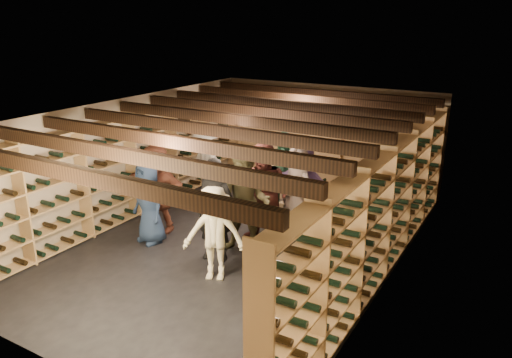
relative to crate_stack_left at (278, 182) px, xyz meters
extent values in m
plane|color=black|center=(0.53, -2.47, -0.34)|extent=(8.00, 8.00, 0.00)
cube|color=#BBAB92|center=(0.53, 1.53, 0.86)|extent=(5.50, 0.02, 2.40)
cube|color=#BBAB92|center=(0.53, -6.47, 0.86)|extent=(5.50, 0.02, 2.40)
cube|color=#BBAB92|center=(-2.22, -2.47, 0.86)|extent=(0.02, 8.00, 2.40)
cube|color=#BBAB92|center=(3.28, -2.47, 0.86)|extent=(0.02, 8.00, 2.40)
cube|color=#BCB4A0|center=(0.53, -2.47, 2.06)|extent=(5.50, 8.00, 0.01)
cube|color=black|center=(0.53, -5.97, 1.92)|extent=(5.40, 0.12, 0.18)
cube|color=black|center=(0.53, -5.09, 1.92)|extent=(5.40, 0.12, 0.18)
cube|color=black|center=(0.53, -4.22, 1.92)|extent=(5.40, 0.12, 0.18)
cube|color=black|center=(0.53, -3.34, 1.92)|extent=(5.40, 0.12, 0.18)
cube|color=black|center=(0.53, -2.47, 1.92)|extent=(5.40, 0.12, 0.18)
cube|color=black|center=(0.53, -1.59, 1.92)|extent=(5.40, 0.12, 0.18)
cube|color=black|center=(0.53, -0.72, 1.92)|extent=(5.40, 0.12, 0.18)
cube|color=black|center=(0.53, 0.16, 1.92)|extent=(5.40, 0.12, 0.18)
cube|color=black|center=(0.53, 1.03, 1.92)|extent=(5.40, 0.12, 0.18)
cube|color=tan|center=(-2.04, -2.47, 0.73)|extent=(0.32, 7.50, 2.15)
cube|color=tan|center=(3.10, -2.47, 0.73)|extent=(0.32, 7.50, 2.15)
cube|color=tan|center=(0.53, 1.36, 0.73)|extent=(4.70, 0.30, 2.15)
cube|color=tan|center=(0.00, 0.00, -0.25)|extent=(0.51, 0.35, 0.17)
cube|color=tan|center=(0.00, 0.00, -0.08)|extent=(0.51, 0.35, 0.17)
cube|color=tan|center=(0.00, 0.00, 0.09)|extent=(0.51, 0.35, 0.17)
cube|color=tan|center=(0.00, 0.00, 0.26)|extent=(0.51, 0.35, 0.17)
cube|color=tan|center=(0.87, -1.17, -0.25)|extent=(0.59, 0.51, 0.17)
cube|color=tan|center=(0.87, -1.17, -0.08)|extent=(0.59, 0.51, 0.17)
cube|color=tan|center=(0.70, -0.63, -0.25)|extent=(0.52, 0.36, 0.17)
imported|color=black|center=(0.54, -3.26, 0.54)|extent=(0.72, 0.55, 1.76)
imported|color=brown|center=(0.87, -2.82, 0.59)|extent=(1.04, 0.90, 1.86)
imported|color=beige|center=(0.91, -3.82, 0.42)|extent=(1.12, 0.89, 1.53)
imported|color=teal|center=(2.71, -3.75, 0.40)|extent=(0.87, 0.37, 1.48)
imported|color=brown|center=(-1.12, -2.79, 0.51)|extent=(1.59, 0.54, 1.71)
imported|color=#1E304F|center=(-0.87, -3.30, 0.43)|extent=(0.85, 0.67, 1.54)
imported|color=gray|center=(1.48, -2.11, 0.58)|extent=(0.79, 0.65, 1.85)
imported|color=#471E19|center=(0.95, -2.27, 0.59)|extent=(0.93, 0.73, 1.86)
imported|color=beige|center=(-1.20, -1.17, 0.52)|extent=(1.25, 0.95, 1.72)
imported|color=#275339|center=(0.71, -1.17, 0.58)|extent=(1.16, 0.86, 1.83)
imported|color=#825F99|center=(1.31, -1.59, 0.55)|extent=(1.70, 0.73, 1.78)
camera|label=1|loc=(5.01, -9.54, 3.61)|focal=35.00mm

